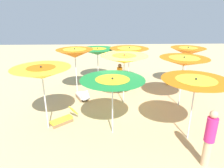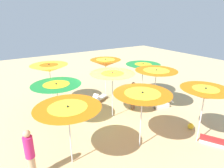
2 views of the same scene
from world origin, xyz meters
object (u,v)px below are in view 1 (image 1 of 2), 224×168
beach_umbrella_2 (188,51)px  lounger_2 (130,79)px  beach_umbrella_1 (184,62)px  lounger_3 (63,119)px  beachgoer_0 (210,137)px  lounger_0 (82,96)px  beach_umbrella_8 (98,52)px  beach_umbrella_5 (129,51)px  beachgoer_1 (120,77)px  beach_umbrella_4 (124,59)px  beach_umbrella_0 (195,86)px  beach_umbrella_7 (75,53)px  lounger_1 (189,82)px  beach_umbrella_3 (112,84)px  lounger_4 (111,79)px  beach_umbrella_6 (42,73)px  beach_ball (168,82)px

beach_umbrella_2 → lounger_2: size_ratio=1.95×
beach_umbrella_1 → lounger_3: 5.85m
lounger_2 → beachgoer_0: size_ratio=0.70×
beach_umbrella_2 → lounger_0: 6.35m
beach_umbrella_1 → lounger_2: size_ratio=1.91×
beach_umbrella_8 → lounger_2: (-0.15, -2.04, -1.77)m
beach_umbrella_5 → beachgoer_1: bearing=149.1°
lounger_0 → beachgoer_1: (1.00, -2.01, 0.64)m
beach_umbrella_8 → lounger_0: bearing=164.6°
beach_umbrella_1 → beach_umbrella_4: size_ratio=0.98×
beach_umbrella_0 → lounger_0: bearing=49.8°
beach_umbrella_0 → beach_umbrella_2: beach_umbrella_2 is taller
beach_umbrella_7 → lounger_1: beach_umbrella_7 is taller
beach_umbrella_1 → beachgoer_0: beach_umbrella_1 is taller
beach_umbrella_3 → beach_umbrella_7: size_ratio=0.88×
beach_umbrella_5 → lounger_0: beach_umbrella_5 is taller
beach_umbrella_4 → beach_umbrella_5: (2.47, -0.52, -0.10)m
beach_umbrella_0 → beach_umbrella_5: bearing=15.5°
beach_umbrella_5 → beach_umbrella_8: (0.72, 1.87, -0.16)m
lounger_4 → beach_umbrella_5: bearing=156.7°
lounger_4 → beachgoer_1: 1.85m
beach_umbrella_1 → lounger_0: beach_umbrella_1 is taller
beach_umbrella_7 → lounger_0: 2.21m
beachgoer_1 → lounger_2: bearing=116.4°
beach_umbrella_1 → beach_umbrella_6: 6.11m
beachgoer_0 → beach_umbrella_6: bearing=61.7°
beach_umbrella_7 → lounger_2: bearing=-57.7°
lounger_0 → lounger_3: size_ratio=1.17×
beach_umbrella_7 → beach_umbrella_8: size_ratio=1.16×
lounger_2 → beach_ball: (-0.56, -2.31, -0.05)m
lounger_3 → beach_umbrella_2: bearing=170.7°
lounger_0 → beach_ball: size_ratio=4.45×
beach_umbrella_2 → lounger_0: beach_umbrella_2 is taller
beach_umbrella_2 → lounger_3: 7.67m
beach_umbrella_6 → lounger_4: 6.29m
beach_umbrella_2 → beach_ball: size_ratio=8.58×
lounger_1 → lounger_4: bearing=-38.8°
lounger_2 → beachgoer_0: (-7.46, -1.35, 0.77)m
beach_umbrella_5 → beach_umbrella_2: bearing=-100.3°
beach_umbrella_3 → beachgoer_1: (4.05, -0.55, -1.09)m
beach_umbrella_1 → beach_umbrella_7: 5.30m
lounger_4 → beach_ball: size_ratio=4.55×
beachgoer_0 → lounger_0: bearing=35.2°
beach_umbrella_5 → beachgoer_0: beach_umbrella_5 is taller
beach_umbrella_4 → lounger_1: size_ratio=1.93×
beach_umbrella_2 → beach_ball: 2.26m
beach_umbrella_1 → beach_umbrella_5: beach_umbrella_1 is taller
beach_umbrella_2 → beachgoer_1: bearing=96.6°
beach_umbrella_1 → beachgoer_0: 4.26m
beach_umbrella_2 → beach_umbrella_0: bearing=161.2°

